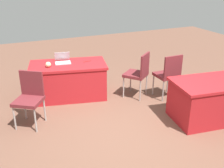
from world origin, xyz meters
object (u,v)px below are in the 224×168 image
table_back_left (217,99)px  chair_tucked_right (30,96)px  table_foreground (69,80)px  chair_tucked_left (139,72)px  scissors_red (87,61)px  chair_aisle (169,73)px  laptop_silver (63,61)px  yarn_ball (48,65)px

table_back_left → chair_tucked_right: 3.35m
table_foreground → chair_tucked_right: (0.90, 0.84, 0.17)m
chair_tucked_left → table_foreground: bearing=116.5°
table_foreground → scissors_red: bearing=179.8°
chair_tucked_left → scissors_red: chair_tucked_left is taller
table_back_left → chair_tucked_right: size_ratio=1.83×
chair_aisle → scissors_red: bearing=148.0°
chair_tucked_right → chair_aisle: size_ratio=0.98×
chair_tucked_left → chair_tucked_right: (2.27, 0.23, -0.02)m
chair_aisle → laptop_silver: 2.24m
chair_tucked_right → scissors_red: size_ratio=5.30×
chair_tucked_right → laptop_silver: 1.29m
table_foreground → scissors_red: 0.57m
table_foreground → chair_tucked_left: (-1.37, 0.60, 0.20)m
chair_aisle → yarn_ball: (2.32, -0.85, 0.23)m
table_back_left → chair_tucked_right: bearing=-19.8°
table_back_left → scissors_red: bearing=-47.3°
table_back_left → chair_aisle: chair_aisle is taller
table_back_left → chair_tucked_left: size_ratio=1.79×
table_back_left → chair_aisle: bearing=-72.7°
chair_tucked_left → chair_tucked_right: 2.28m
chair_aisle → chair_tucked_left: bearing=150.3°
chair_aisle → yarn_ball: 2.48m
chair_aisle → yarn_ball: chair_aisle is taller
table_back_left → chair_aisle: 1.13m
scissors_red → chair_tucked_left: bearing=138.2°
chair_aisle → laptop_silver: bearing=151.8°
table_back_left → yarn_ball: (2.65, -1.92, 0.43)m
chair_tucked_left → chair_tucked_right: size_ratio=1.03×
table_foreground → chair_aisle: bearing=154.7°
chair_aisle → yarn_ball: size_ratio=8.75×
laptop_silver → yarn_ball: bearing=36.6°
laptop_silver → chair_tucked_left: bearing=162.0°
table_foreground → yarn_ball: 0.59m
table_back_left → chair_aisle: (0.33, -1.06, 0.19)m
scissors_red → table_back_left: bearing=123.5°
table_foreground → scissors_red: (-0.42, 0.00, 0.37)m
table_foreground → chair_aisle: (-1.91, 0.90, 0.19)m
laptop_silver → scissors_red: 0.51m
table_foreground → chair_aisle: size_ratio=1.77×
chair_tucked_right → scissors_red: chair_tucked_right is taller
chair_aisle → scissors_red: chair_aisle is taller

